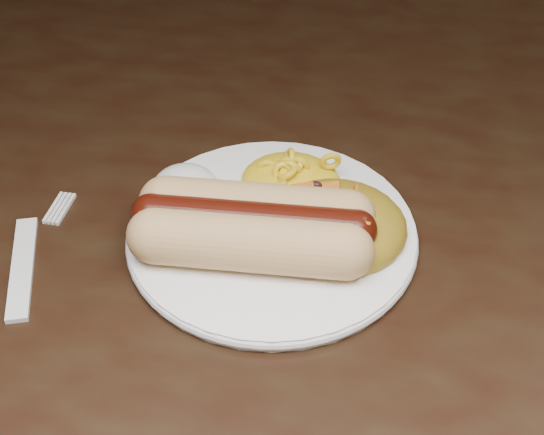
# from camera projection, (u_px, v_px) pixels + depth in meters

# --- Properties ---
(table) EXTENTS (1.60, 0.90, 0.75)m
(table) POSITION_uv_depth(u_px,v_px,m) (371.00, 282.00, 0.65)
(table) COLOR black
(table) RESTS_ON floor
(plate) EXTENTS (0.27, 0.27, 0.01)m
(plate) POSITION_uv_depth(u_px,v_px,m) (272.00, 233.00, 0.56)
(plate) COLOR white
(plate) RESTS_ON table
(hotdog) EXTENTS (0.14, 0.08, 0.04)m
(hotdog) POSITION_uv_depth(u_px,v_px,m) (253.00, 225.00, 0.53)
(hotdog) COLOR #D4B67B
(hotdog) RESTS_ON plate
(mac_and_cheese) EXTENTS (0.09, 0.09, 0.03)m
(mac_and_cheese) POSITION_uv_depth(u_px,v_px,m) (291.00, 170.00, 0.58)
(mac_and_cheese) COLOR yellow
(mac_and_cheese) RESTS_ON plate
(sour_cream) EXTENTS (0.05, 0.05, 0.03)m
(sour_cream) POSITION_uv_depth(u_px,v_px,m) (184.00, 181.00, 0.57)
(sour_cream) COLOR white
(sour_cream) RESTS_ON plate
(taco_salad) EXTENTS (0.10, 0.10, 0.05)m
(taco_salad) POSITION_uv_depth(u_px,v_px,m) (337.00, 215.00, 0.54)
(taco_salad) COLOR #B25705
(taco_salad) RESTS_ON plate
(fork) EXTENTS (0.06, 0.12, 0.00)m
(fork) POSITION_uv_depth(u_px,v_px,m) (22.00, 267.00, 0.54)
(fork) COLOR white
(fork) RESTS_ON table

